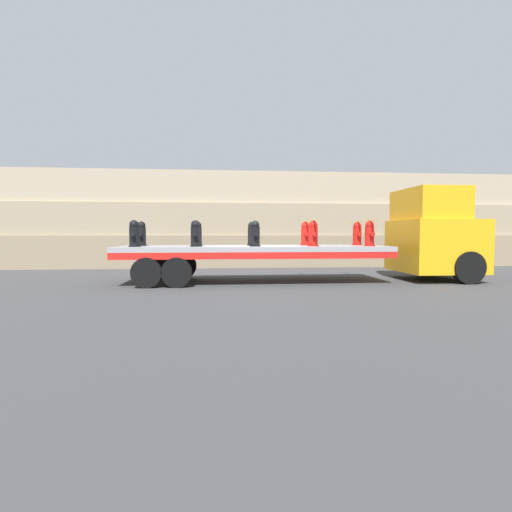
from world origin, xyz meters
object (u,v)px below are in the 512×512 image
truck_cab (436,236)px  fire_hydrant_black_far_2 (252,234)px  fire_hydrant_red_far_3 (305,234)px  fire_hydrant_black_near_0 (134,234)px  flatbed_trailer (236,253)px  fire_hydrant_black_near_2 (255,234)px  fire_hydrant_red_near_4 (370,234)px  fire_hydrant_black_far_0 (141,234)px  fire_hydrant_red_far_4 (357,234)px  fire_hydrant_black_far_1 (197,234)px  fire_hydrant_black_near_1 (195,234)px  fire_hydrant_red_near_3 (313,234)px

truck_cab → fire_hydrant_black_far_2: 6.18m
fire_hydrant_red_far_3 → fire_hydrant_black_near_0: bearing=-168.3°
flatbed_trailer → fire_hydrant_black_far_2: 1.00m
fire_hydrant_black_far_2 → fire_hydrant_black_near_2: bearing=-90.0°
fire_hydrant_red_far_3 → fire_hydrant_red_near_4: bearing=-31.8°
fire_hydrant_black_far_0 → fire_hydrant_red_near_4: (7.25, -1.12, 0.00)m
fire_hydrant_black_near_0 → fire_hydrant_black_near_2: bearing=0.0°
fire_hydrant_red_far_3 → fire_hydrant_red_far_4: 1.81m
fire_hydrant_black_near_0 → fire_hydrant_black_far_0: 1.12m
fire_hydrant_black_near_2 → fire_hydrant_black_far_1: bearing=148.2°
fire_hydrant_black_far_2 → fire_hydrant_red_near_4: 3.80m
flatbed_trailer → fire_hydrant_black_near_1: size_ratio=10.61×
fire_hydrant_red_near_3 → flatbed_trailer: bearing=166.7°
fire_hydrant_red_far_3 → fire_hydrant_black_far_1: bearing=180.0°
fire_hydrant_black_far_1 → fire_hydrant_black_near_2: 2.13m
flatbed_trailer → fire_hydrant_black_near_0: size_ratio=10.61×
flatbed_trailer → fire_hydrant_red_near_3: (2.38, -0.56, 0.60)m
fire_hydrant_red_near_3 → fire_hydrant_red_near_4: (1.81, 0.00, 0.00)m
fire_hydrant_black_near_0 → fire_hydrant_red_near_3: size_ratio=1.00×
flatbed_trailer → fire_hydrant_red_far_4: (4.20, 0.56, 0.60)m
fire_hydrant_black_near_2 → truck_cab: bearing=5.2°
fire_hydrant_black_far_1 → fire_hydrant_black_near_2: size_ratio=1.00×
truck_cab → fire_hydrant_red_far_3: size_ratio=3.81×
fire_hydrant_black_far_1 → flatbed_trailer: bearing=-24.3°
truck_cab → fire_hydrant_red_near_4: 2.59m
fire_hydrant_red_far_3 → fire_hydrant_red_near_4: (1.81, -1.12, 0.00)m
fire_hydrant_red_near_4 → fire_hydrant_red_far_4: (0.00, 1.12, 0.00)m
fire_hydrant_red_far_3 → fire_hydrant_red_near_4: size_ratio=1.00×
truck_cab → fire_hydrant_black_far_1: bearing=176.0°
fire_hydrant_black_near_0 → fire_hydrant_black_far_1: bearing=31.8°
fire_hydrant_black_far_2 → fire_hydrant_red_far_3: bearing=0.0°
fire_hydrant_black_near_0 → fire_hydrant_black_far_2: bearing=17.2°
fire_hydrant_black_far_0 → fire_hydrant_black_near_2: size_ratio=1.00×
fire_hydrant_black_far_1 → fire_hydrant_black_near_0: bearing=-148.2°
fire_hydrant_black_far_1 → fire_hydrant_red_far_3: same height
fire_hydrant_black_near_1 → fire_hydrant_black_near_2: size_ratio=1.00×
flatbed_trailer → fire_hydrant_red_far_4: 4.28m
fire_hydrant_black_near_1 → fire_hydrant_black_near_2: 1.81m
fire_hydrant_black_near_0 → fire_hydrant_red_near_4: same height
truck_cab → fire_hydrant_black_near_0: (-9.78, -0.56, 0.06)m
fire_hydrant_black_far_0 → fire_hydrant_black_near_1: (1.81, -1.12, 0.00)m
fire_hydrant_black_near_2 → fire_hydrant_red_far_3: 2.13m
truck_cab → fire_hydrant_red_near_3: bearing=-172.6°
fire_hydrant_red_near_3 → fire_hydrant_black_far_0: bearing=168.3°
fire_hydrant_black_near_0 → fire_hydrant_black_far_0: size_ratio=1.00×
fire_hydrant_black_far_0 → fire_hydrant_red_far_4: bearing=0.0°
fire_hydrant_black_far_0 → fire_hydrant_red_far_4: (7.25, 0.00, 0.00)m
fire_hydrant_black_far_0 → fire_hydrant_black_far_1: bearing=0.0°
fire_hydrant_black_far_0 → fire_hydrant_red_near_3: 5.56m
fire_hydrant_black_far_1 → fire_hydrant_red_near_3: size_ratio=1.00×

